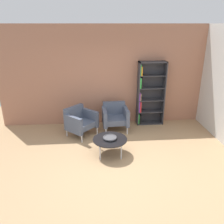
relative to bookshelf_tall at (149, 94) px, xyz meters
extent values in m
plane|color=tan|center=(-1.17, -2.26, -0.94)|extent=(8.32, 8.32, 0.00)
cube|color=#A87056|center=(-1.17, 0.20, 0.51)|extent=(6.40, 0.12, 2.90)
cube|color=#333338|center=(-0.33, -0.03, 0.01)|extent=(0.03, 0.30, 1.90)
cube|color=#333338|center=(0.44, -0.03, 0.01)|extent=(0.03, 0.30, 1.90)
cube|color=#333338|center=(0.06, -0.03, 0.95)|extent=(0.80, 0.30, 0.03)
cube|color=#333338|center=(0.06, -0.03, -0.92)|extent=(0.80, 0.30, 0.03)
cube|color=#333338|center=(0.06, 0.12, 0.01)|extent=(0.80, 0.02, 1.90)
cube|color=#333338|center=(0.06, -0.03, -0.54)|extent=(0.76, 0.28, 0.02)
cube|color=#333338|center=(0.06, -0.03, -0.17)|extent=(0.76, 0.28, 0.02)
cube|color=#333338|center=(0.06, -0.03, 0.20)|extent=(0.76, 0.28, 0.02)
cube|color=#333338|center=(0.06, -0.03, 0.57)|extent=(0.76, 0.28, 0.02)
cube|color=green|center=(-0.30, -0.06, -0.75)|extent=(0.03, 0.20, 0.29)
cube|color=black|center=(-0.25, -0.05, -0.76)|extent=(0.04, 0.23, 0.27)
cube|color=purple|center=(-0.30, -0.08, -0.36)|extent=(0.03, 0.17, 0.33)
cube|color=red|center=(-0.26, -0.05, -0.37)|extent=(0.04, 0.24, 0.32)
cube|color=purple|center=(-0.30, -0.06, -0.04)|extent=(0.02, 0.20, 0.24)
cube|color=olive|center=(-0.27, -0.05, -0.06)|extent=(0.03, 0.24, 0.20)
cube|color=green|center=(-0.29, -0.05, 0.37)|extent=(0.04, 0.22, 0.31)
cube|color=black|center=(-0.24, -0.08, 0.36)|extent=(0.03, 0.17, 0.31)
cube|color=green|center=(-0.30, -0.05, 0.73)|extent=(0.02, 0.23, 0.31)
cube|color=orange|center=(-0.27, -0.06, 0.71)|extent=(0.03, 0.20, 0.26)
cylinder|color=black|center=(-1.29, -1.72, -0.55)|extent=(0.80, 0.80, 0.02)
cylinder|color=silver|center=(-1.53, -1.96, -0.75)|extent=(0.03, 0.03, 0.38)
cylinder|color=silver|center=(-1.05, -1.96, -0.75)|extent=(0.03, 0.03, 0.38)
cylinder|color=silver|center=(-1.53, -1.48, -0.75)|extent=(0.03, 0.03, 0.38)
cylinder|color=silver|center=(-1.05, -1.48, -0.75)|extent=(0.03, 0.03, 0.38)
cylinder|color=#4C4C51|center=(-1.29, -1.72, -0.53)|extent=(0.13, 0.13, 0.02)
cylinder|color=#4C4C51|center=(-1.29, -1.72, -0.51)|extent=(0.32, 0.32, 0.02)
torus|color=#4C4C51|center=(-1.29, -1.72, -0.49)|extent=(0.32, 0.32, 0.02)
cube|color=#4C566B|center=(-1.04, -0.43, -0.62)|extent=(0.67, 0.61, 0.16)
cube|color=#4C566B|center=(-1.06, -0.16, -0.35)|extent=(0.64, 0.15, 0.38)
cube|color=#4C566B|center=(-1.35, -0.46, -0.51)|extent=(0.13, 0.62, 0.46)
cube|color=#4C566B|center=(-0.73, -0.44, -0.51)|extent=(0.13, 0.62, 0.46)
cylinder|color=silver|center=(-1.33, -0.75, -0.82)|extent=(0.04, 0.04, 0.24)
cylinder|color=silver|center=(-0.73, -0.73, -0.82)|extent=(0.04, 0.04, 0.24)
cylinder|color=silver|center=(-1.36, -0.17, -0.82)|extent=(0.04, 0.04, 0.24)
cylinder|color=silver|center=(-0.76, -0.15, -0.82)|extent=(0.04, 0.04, 0.24)
cube|color=#4C566B|center=(-2.00, -0.67, -0.62)|extent=(0.86, 0.86, 0.16)
cube|color=#4C566B|center=(-2.20, -0.49, -0.35)|extent=(0.52, 0.55, 0.38)
cube|color=#4C566B|center=(-2.20, -0.91, -0.51)|extent=(0.52, 0.50, 0.46)
cube|color=#4C566B|center=(-1.77, -0.46, -0.51)|extent=(0.52, 0.50, 0.46)
cylinder|color=silver|center=(-1.98, -1.10, -0.82)|extent=(0.04, 0.04, 0.24)
cylinder|color=silver|center=(-1.57, -0.66, -0.82)|extent=(0.04, 0.04, 0.24)
cylinder|color=silver|center=(-2.40, -0.71, -0.82)|extent=(0.04, 0.04, 0.24)
cylinder|color=silver|center=(-1.99, -0.27, -0.82)|extent=(0.04, 0.04, 0.24)
camera|label=1|loc=(-1.62, -6.40, 1.97)|focal=36.53mm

